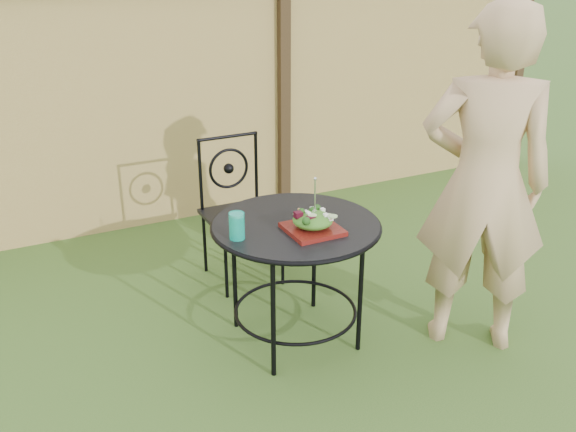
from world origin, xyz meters
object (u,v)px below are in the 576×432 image
object	(u,v)px
diner	(484,184)
salad_plate	(313,229)
patio_table	(296,246)
patio_chair	(238,206)

from	to	relation	value
diner	salad_plate	size ratio (longest dim) A/B	6.99
diner	salad_plate	distance (m)	0.93
salad_plate	patio_table	bearing A→B (deg)	102.18
patio_table	diner	xyz separation A→B (m)	(0.89, -0.44, 0.36)
patio_chair	diner	size ratio (longest dim) A/B	0.50
patio_table	salad_plate	size ratio (longest dim) A/B	3.42
salad_plate	diner	bearing A→B (deg)	-19.34
patio_table	salad_plate	bearing A→B (deg)	-77.82
diner	patio_chair	bearing A→B (deg)	-20.35
salad_plate	patio_chair	bearing A→B (deg)	90.82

